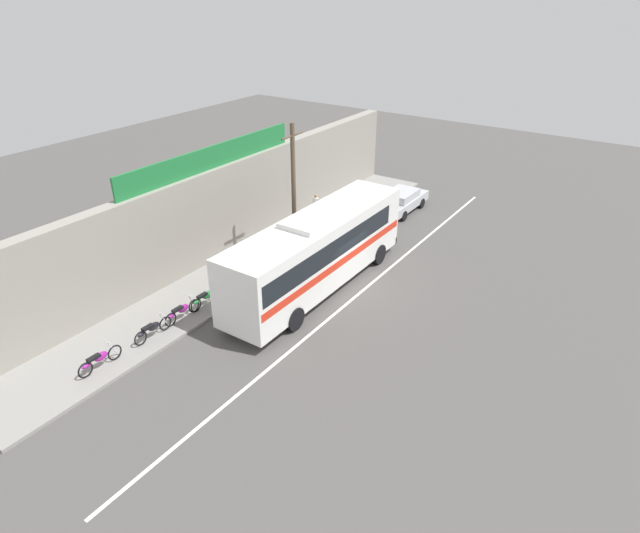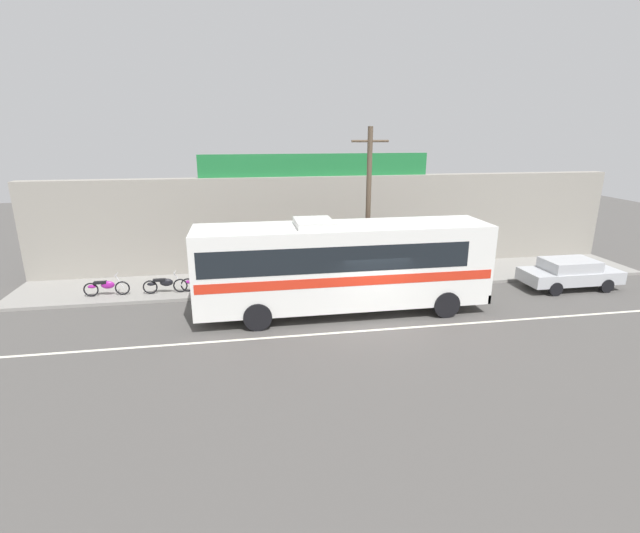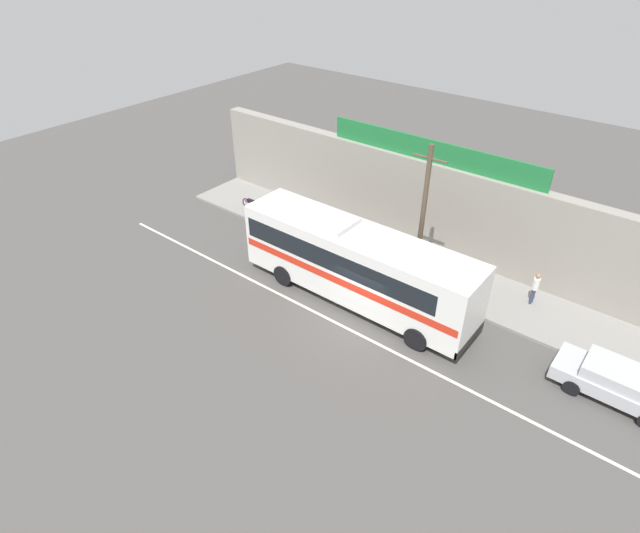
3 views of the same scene
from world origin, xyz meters
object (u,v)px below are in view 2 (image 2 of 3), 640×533
Objects in this scene: motorcycle_orange at (106,286)px; pedestrian_near_shop at (448,251)px; motorcycle_purple at (234,280)px; parked_car at (570,273)px; utility_pole at (368,207)px; intercity_bus at (341,263)px; motorcycle_blue at (202,282)px; motorcycle_green at (164,284)px.

pedestrian_near_shop is (16.30, 1.46, 0.50)m from motorcycle_orange.
motorcycle_purple is at bearing -171.82° from pedestrian_near_shop.
motorcycle_purple is at bearing -1.04° from motorcycle_orange.
utility_pole reaches higher than parked_car.
motorcycle_blue is (-5.58, 3.13, -1.50)m from intercity_bus.
parked_car is 15.30m from motorcycle_purple.
utility_pole is (-9.22, 1.47, 3.05)m from parked_car.
motorcycle_green is 1.62m from motorcycle_blue.
intercity_bus is 7.12× the size of pedestrian_near_shop.
motorcycle_purple is (-4.19, 3.07, -1.50)m from intercity_bus.
utility_pole is 3.72× the size of motorcycle_green.
motorcycle_orange and motorcycle_blue have the same top height.
motorcycle_blue is (1.62, 0.03, 0.00)m from motorcycle_green.
utility_pole is at bearing 55.54° from intercity_bus.
parked_car is 18.28m from motorcycle_green.
motorcycle_green is 13.95m from pedestrian_near_shop.
intercity_bus is at bearing -29.26° from motorcycle_blue.
utility_pole is 3.60× the size of motorcycle_blue.
pedestrian_near_shop is (4.91, 2.08, -2.72)m from utility_pole.
utility_pole is 4.40× the size of pedestrian_near_shop.
motorcycle_green is (-7.20, 3.10, -1.50)m from intercity_bus.
utility_pole reaches higher than motorcycle_green.
parked_car is 5.60m from pedestrian_near_shop.
parked_car is 9.82m from utility_pole.
motorcycle_green is 1.18× the size of pedestrian_near_shop.
pedestrian_near_shop is at bearing 140.50° from parked_car.
motorcycle_green is at bearing -1.77° from motorcycle_orange.
motorcycle_orange is at bearing 174.20° from parked_car.
utility_pole is 8.03m from motorcycle_blue.
utility_pole reaches higher than intercity_bus.
intercity_bus is 5.83× the size of motorcycle_blue.
utility_pole is 5.99m from pedestrian_near_shop.
motorcycle_orange and motorcycle_green have the same top height.
motorcycle_purple is at bearing -0.44° from motorcycle_green.
parked_car is 2.32× the size of motorcycle_green.
utility_pole reaches higher than motorcycle_orange.
pedestrian_near_shop is at bearing 7.01° from motorcycle_blue.
motorcycle_green is 0.97× the size of motorcycle_blue.
motorcycle_green is (-18.17, 2.02, -0.17)m from parked_car.
utility_pole is at bearing -4.50° from motorcycle_blue.
motorcycle_blue is (4.06, -0.04, 0.00)m from motorcycle_orange.
motorcycle_blue is 12.34m from pedestrian_near_shop.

